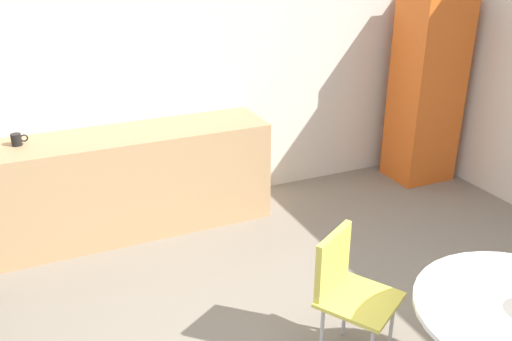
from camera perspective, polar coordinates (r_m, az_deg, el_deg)
The scene contains 5 objects.
wall_back at distance 5.02m, azimuth -8.89°, elevation 10.19°, with size 6.00×0.10×2.60m, color silver.
counter_block at distance 4.85m, azimuth -13.82°, elevation -1.35°, with size 2.56×0.60×0.90m, color tan.
locker_cabinet at distance 5.93m, azimuth 17.32°, elevation 7.88°, with size 0.60×0.50×1.89m, color orange.
chair_yellow at distance 3.36m, azimuth 9.34°, elevation -11.45°, with size 0.58×0.58×0.83m.
mug_white at distance 4.68m, azimuth -23.67°, elevation 2.97°, with size 0.13×0.08×0.09m.
Camera 1 is at (-1.28, -1.72, 2.43)m, focal length 38.36 mm.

